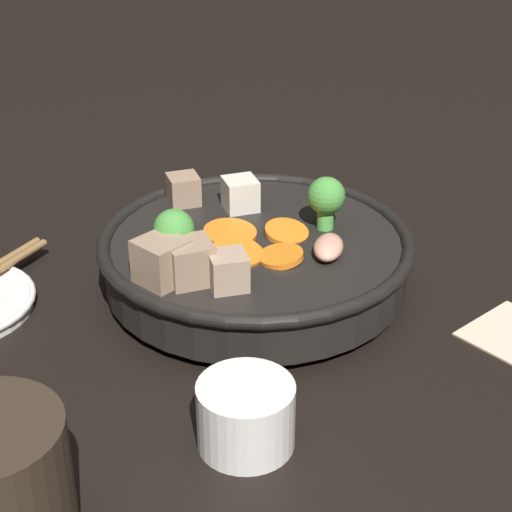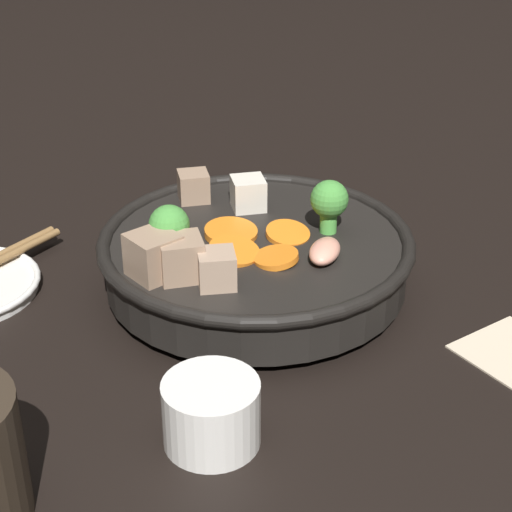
{
  "view_description": "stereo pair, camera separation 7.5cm",
  "coord_description": "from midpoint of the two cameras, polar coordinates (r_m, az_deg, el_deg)",
  "views": [
    {
      "loc": [
        -0.45,
        0.48,
        0.39
      ],
      "look_at": [
        0.0,
        0.0,
        0.03
      ],
      "focal_mm": 60.0,
      "sensor_mm": 36.0,
      "label": 1
    },
    {
      "loc": [
        -0.5,
        0.42,
        0.39
      ],
      "look_at": [
        0.0,
        0.0,
        0.03
      ],
      "focal_mm": 60.0,
      "sensor_mm": 36.0,
      "label": 2
    }
  ],
  "objects": [
    {
      "name": "stirfry_bowl",
      "position": [
        0.74,
        -2.97,
        0.05
      ],
      "size": [
        0.28,
        0.28,
        0.1
      ],
      "color": "black",
      "rests_on": "ground_plane"
    },
    {
      "name": "ground_plane",
      "position": [
        0.76,
        -2.8,
        -2.31
      ],
      "size": [
        3.0,
        3.0,
        0.0
      ],
      "primitive_type": "plane",
      "color": "black"
    },
    {
      "name": "tea_cup",
      "position": [
        0.58,
        -4.42,
        -10.63
      ],
      "size": [
        0.07,
        0.07,
        0.05
      ],
      "color": "white",
      "rests_on": "ground_plane"
    }
  ]
}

